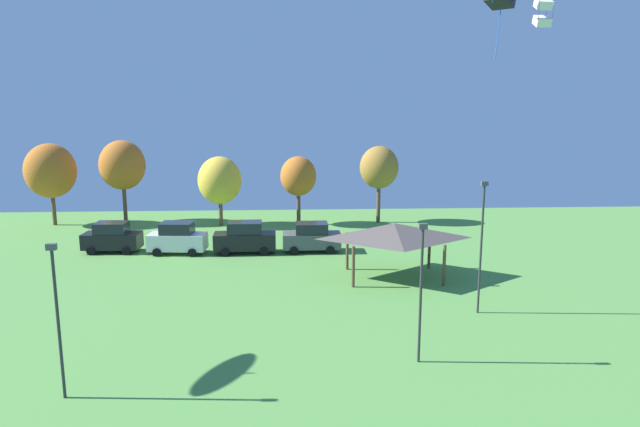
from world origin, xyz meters
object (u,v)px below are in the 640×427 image
(parked_car_third_from_left, at_px, (245,238))
(park_pavilion, at_px, (394,231))
(light_post_1, at_px, (481,241))
(parked_car_second_from_left, at_px, (177,238))
(treeline_tree_3, at_px, (298,176))
(treeline_tree_2, at_px, (220,180))
(light_post_0, at_px, (57,313))
(light_post_3, at_px, (421,285))
(parked_car_leftmost, at_px, (112,237))
(kite_flying_0, at_px, (543,13))
(treeline_tree_4, at_px, (379,168))
(parked_car_rightmost_in_row, at_px, (312,237))
(treeline_tree_0, at_px, (50,171))
(treeline_tree_1, at_px, (122,165))

(parked_car_third_from_left, distance_m, park_pavilion, 12.26)
(light_post_1, bearing_deg, parked_car_second_from_left, 144.32)
(treeline_tree_3, bearing_deg, treeline_tree_2, -178.80)
(parked_car_third_from_left, bearing_deg, treeline_tree_3, 66.08)
(light_post_0, xyz_separation_m, light_post_3, (14.30, 2.39, 0.05))
(parked_car_leftmost, relative_size, light_post_1, 0.60)
(parked_car_third_from_left, xyz_separation_m, light_post_0, (-5.26, -21.44, 2.27))
(parked_car_third_from_left, relative_size, light_post_0, 0.77)
(kite_flying_0, xyz_separation_m, light_post_1, (-6.78, -10.00, -13.07))
(parked_car_third_from_left, relative_size, treeline_tree_4, 0.64)
(light_post_1, bearing_deg, park_pavilion, 117.46)
(parked_car_second_from_left, xyz_separation_m, treeline_tree_3, (9.26, 10.13, 3.35))
(light_post_3, xyz_separation_m, treeline_tree_2, (-12.05, 29.11, 0.72))
(light_post_3, bearing_deg, parked_car_third_from_left, 115.38)
(light_post_3, distance_m, treeline_tree_4, 30.06)
(light_post_1, height_order, treeline_tree_2, light_post_1)
(parked_car_rightmost_in_row, bearing_deg, light_post_0, -115.90)
(light_post_1, relative_size, treeline_tree_4, 0.99)
(treeline_tree_0, relative_size, treeline_tree_2, 1.18)
(kite_flying_0, height_order, light_post_3, kite_flying_0)
(light_post_0, xyz_separation_m, treeline_tree_2, (2.25, 31.50, 0.76))
(treeline_tree_1, bearing_deg, treeline_tree_4, -2.59)
(parked_car_second_from_left, height_order, treeline_tree_4, treeline_tree_4)
(light_post_3, xyz_separation_m, treeline_tree_4, (2.76, 29.88, 1.73))
(kite_flying_0, height_order, parked_car_second_from_left, kite_flying_0)
(treeline_tree_3, bearing_deg, parked_car_rightmost_in_row, -85.13)
(treeline_tree_4, bearing_deg, parked_car_second_from_left, -147.48)
(parked_car_rightmost_in_row, bearing_deg, kite_flying_0, -13.15)
(parked_car_leftmost, distance_m, treeline_tree_4, 24.46)
(kite_flying_0, height_order, parked_car_rightmost_in_row, kite_flying_0)
(parked_car_leftmost, distance_m, light_post_0, 22.86)
(light_post_1, bearing_deg, treeline_tree_3, 111.73)
(treeline_tree_2, relative_size, treeline_tree_3, 1.00)
(treeline_tree_0, bearing_deg, treeline_tree_4, -0.58)
(parked_car_leftmost, relative_size, treeline_tree_4, 0.59)
(kite_flying_0, xyz_separation_m, light_post_0, (-25.60, -18.15, -13.62))
(light_post_0, height_order, treeline_tree_3, treeline_tree_3)
(parked_car_second_from_left, relative_size, park_pavilion, 0.60)
(treeline_tree_1, bearing_deg, light_post_0, -78.18)
(parked_car_rightmost_in_row, bearing_deg, treeline_tree_4, 57.31)
(parked_car_third_from_left, height_order, treeline_tree_4, treeline_tree_4)
(parked_car_rightmost_in_row, distance_m, treeline_tree_2, 13.13)
(treeline_tree_0, distance_m, treeline_tree_4, 30.35)
(light_post_0, xyz_separation_m, treeline_tree_4, (17.06, 32.27, 1.78))
(treeline_tree_4, bearing_deg, parked_car_leftmost, -155.35)
(parked_car_second_from_left, distance_m, park_pavilion, 16.72)
(parked_car_rightmost_in_row, distance_m, light_post_3, 19.78)
(light_post_1, distance_m, treeline_tree_2, 28.64)
(light_post_0, bearing_deg, treeline_tree_0, 112.20)
(park_pavilion, height_order, treeline_tree_0, treeline_tree_0)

